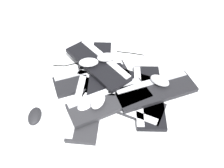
# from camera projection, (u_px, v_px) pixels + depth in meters

# --- Properties ---
(ground_plane) EXTENTS (3.20, 3.20, 0.00)m
(ground_plane) POSITION_uv_depth(u_px,v_px,m) (110.00, 93.00, 1.40)
(ground_plane) COLOR white
(keyboard_0) EXTENTS (0.40, 0.43, 0.03)m
(keyboard_0) POSITION_uv_depth(u_px,v_px,m) (87.00, 106.00, 1.32)
(keyboard_0) COLOR #232326
(keyboard_0) RESTS_ON ground
(keyboard_1) EXTENTS (0.35, 0.46, 0.03)m
(keyboard_1) POSITION_uv_depth(u_px,v_px,m) (123.00, 102.00, 1.34)
(keyboard_1) COLOR #232326
(keyboard_1) RESTS_ON ground
(keyboard_2) EXTENTS (0.38, 0.44, 0.03)m
(keyboard_2) POSITION_uv_depth(u_px,v_px,m) (148.00, 96.00, 1.37)
(keyboard_2) COLOR black
(keyboard_2) RESTS_ON ground
(keyboard_3) EXTENTS (0.36, 0.45, 0.03)m
(keyboard_3) POSITION_uv_depth(u_px,v_px,m) (115.00, 77.00, 1.46)
(keyboard_3) COLOR black
(keyboard_3) RESTS_ON ground
(keyboard_4) EXTENTS (0.46, 0.26, 0.03)m
(keyboard_4) POSITION_uv_depth(u_px,v_px,m) (92.00, 78.00, 1.46)
(keyboard_4) COLOR black
(keyboard_4) RESTS_ON ground
(keyboard_5) EXTENTS (0.46, 0.26, 0.03)m
(keyboard_5) POSITION_uv_depth(u_px,v_px,m) (156.00, 90.00, 1.36)
(keyboard_5) COLOR black
(keyboard_5) RESTS_ON keyboard_2
(keyboard_6) EXTENTS (0.39, 0.44, 0.03)m
(keyboard_6) POSITION_uv_depth(u_px,v_px,m) (104.00, 67.00, 1.47)
(keyboard_6) COLOR black
(keyboard_6) RESTS_ON keyboard_4
(keyboard_7) EXTENTS (0.46, 0.22, 0.03)m
(keyboard_7) POSITION_uv_depth(u_px,v_px,m) (109.00, 101.00, 1.31)
(keyboard_7) COLOR #232326
(keyboard_7) RESTS_ON keyboard_1
(keyboard_8) EXTENTS (0.19, 0.45, 0.03)m
(keyboard_8) POSITION_uv_depth(u_px,v_px,m) (98.00, 64.00, 1.45)
(keyboard_8) COLOR black
(keyboard_8) RESTS_ON keyboard_6
(mouse_0) EXTENTS (0.12, 0.08, 0.04)m
(mouse_0) POSITION_uv_depth(u_px,v_px,m) (86.00, 104.00, 1.29)
(mouse_0) COLOR #B7B7BC
(mouse_0) RESTS_ON keyboard_0
(mouse_1) EXTENTS (0.13, 0.11, 0.04)m
(mouse_1) POSITION_uv_depth(u_px,v_px,m) (117.00, 69.00, 1.45)
(mouse_1) COLOR black
(mouse_1) RESTS_ON keyboard_3
(mouse_2) EXTENTS (0.13, 0.11, 0.04)m
(mouse_2) POSITION_uv_depth(u_px,v_px,m) (89.00, 62.00, 1.41)
(mouse_2) COLOR silver
(mouse_2) RESTS_ON keyboard_8
(mouse_3) EXTENTS (0.13, 0.11, 0.04)m
(mouse_3) POSITION_uv_depth(u_px,v_px,m) (106.00, 57.00, 1.44)
(mouse_3) COLOR #B7B7BC
(mouse_3) RESTS_ON keyboard_8
(mouse_4) EXTENTS (0.12, 0.13, 0.04)m
(mouse_4) POSITION_uv_depth(u_px,v_px,m) (35.00, 116.00, 1.27)
(mouse_4) COLOR black
(mouse_4) RESTS_ON ground
(mouse_5) EXTENTS (0.13, 0.12, 0.04)m
(mouse_5) POSITION_uv_depth(u_px,v_px,m) (98.00, 101.00, 1.26)
(mouse_5) COLOR silver
(mouse_5) RESTS_ON keyboard_7
(mouse_6) EXTENTS (0.10, 0.13, 0.04)m
(mouse_6) POSITION_uv_depth(u_px,v_px,m) (160.00, 81.00, 1.36)
(mouse_6) COLOR #B7B7BC
(mouse_6) RESTS_ON keyboard_5
(cable_0) EXTENTS (0.53, 0.26, 0.01)m
(cable_0) POSITION_uv_depth(u_px,v_px,m) (99.00, 57.00, 1.59)
(cable_0) COLOR black
(cable_0) RESTS_ON ground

